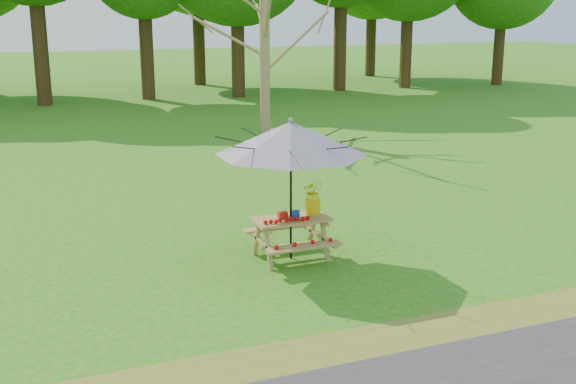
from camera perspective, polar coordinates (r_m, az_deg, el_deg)
name	(u,v)px	position (r m, az deg, el deg)	size (l,w,h in m)	color
picnic_table	(291,239)	(11.48, 0.23, -3.72)	(1.20, 1.32, 0.67)	#AC8E4D
patio_umbrella	(291,138)	(11.09, 0.23, 4.28)	(3.07, 3.07, 2.27)	black
produce_bins	(288,215)	(11.38, 0.02, -1.80)	(0.31, 0.34, 0.13)	red
tomatoes_row	(286,220)	(11.16, -0.13, -2.23)	(0.77, 0.13, 0.07)	red
flower_bucket	(313,196)	(11.55, 1.98, -0.30)	(0.40, 0.37, 0.56)	yellow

